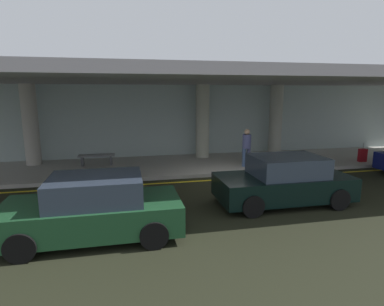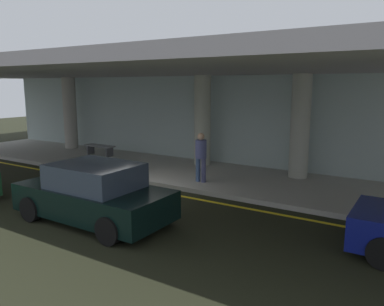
% 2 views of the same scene
% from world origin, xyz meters
% --- Properties ---
extents(ground_plane, '(60.00, 60.00, 0.00)m').
position_xyz_m(ground_plane, '(0.00, 0.00, 0.00)').
color(ground_plane, black).
extents(sidewalk, '(26.00, 4.20, 0.15)m').
position_xyz_m(sidewalk, '(0.00, 3.10, 0.07)').
color(sidewalk, '#AAA79F').
rests_on(sidewalk, ground).
extents(lane_stripe_yellow, '(26.00, 0.14, 0.01)m').
position_xyz_m(lane_stripe_yellow, '(0.00, 0.53, 0.00)').
color(lane_stripe_yellow, yellow).
rests_on(lane_stripe_yellow, ground).
extents(support_column_far_left, '(0.68, 0.68, 3.65)m').
position_xyz_m(support_column_far_left, '(-8.00, 4.36, 1.97)').
color(support_column_far_left, '#B0AAA0').
rests_on(support_column_far_left, sidewalk).
extents(support_column_left_mid, '(0.68, 0.68, 3.65)m').
position_xyz_m(support_column_left_mid, '(0.00, 4.36, 1.97)').
color(support_column_left_mid, '#ACAD9A').
rests_on(support_column_left_mid, sidewalk).
extents(support_column_center, '(0.68, 0.68, 3.65)m').
position_xyz_m(support_column_center, '(4.00, 4.36, 1.97)').
color(support_column_center, '#A6A698').
rests_on(support_column_center, sidewalk).
extents(ceiling_overhang, '(28.00, 13.20, 0.30)m').
position_xyz_m(ceiling_overhang, '(0.00, 2.60, 3.95)').
color(ceiling_overhang, '#9B949B').
rests_on(ceiling_overhang, support_column_far_left).
extents(terminal_back_wall, '(26.00, 0.30, 3.80)m').
position_xyz_m(terminal_back_wall, '(0.00, 5.35, 1.90)').
color(terminal_back_wall, '#A9BBB9').
rests_on(terminal_back_wall, ground).
extents(car_black, '(4.10, 1.92, 1.50)m').
position_xyz_m(car_black, '(0.90, -2.45, 0.71)').
color(car_black, black).
rests_on(car_black, ground).
extents(car_dark_green, '(4.10, 1.92, 1.50)m').
position_xyz_m(car_dark_green, '(-4.64, -3.66, 0.71)').
color(car_dark_green, '#1B4326').
rests_on(car_dark_green, ground).
extents(traveler_with_luggage, '(0.38, 0.38, 1.68)m').
position_xyz_m(traveler_with_luggage, '(1.41, 1.90, 1.11)').
color(traveler_with_luggage, '#415989').
rests_on(traveler_with_luggage, sidewalk).
extents(suitcase_upright_primary, '(0.36, 0.22, 0.90)m').
position_xyz_m(suitcase_upright_primary, '(7.22, 1.66, 0.46)').
color(suitcase_upright_primary, maroon).
rests_on(suitcase_upright_primary, sidewalk).
extents(bench_metal, '(1.60, 0.50, 0.48)m').
position_xyz_m(bench_metal, '(-5.15, 3.60, 0.50)').
color(bench_metal, slate).
rests_on(bench_metal, sidewalk).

